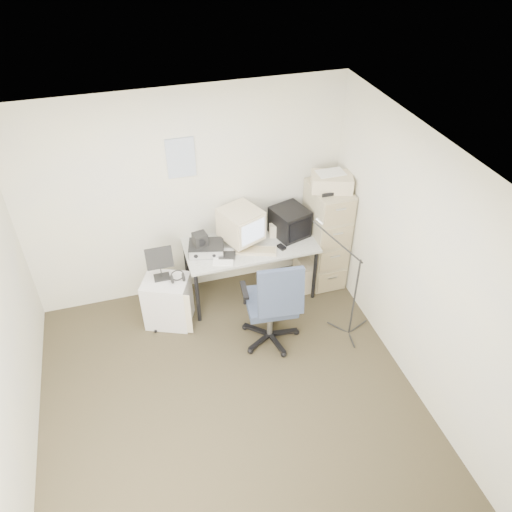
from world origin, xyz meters
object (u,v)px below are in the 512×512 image
object	(u,v)px
filing_cabinet	(325,235)
desk	(250,269)
side_cart	(168,301)
office_chair	(270,300)

from	to	relation	value
filing_cabinet	desk	distance (m)	0.99
desk	side_cart	distance (m)	1.05
filing_cabinet	desk	size ratio (longest dim) A/B	0.87
filing_cabinet	office_chair	xyz separation A→B (m)	(-0.96, -0.82, -0.08)
desk	office_chair	xyz separation A→B (m)	(-0.01, -0.79, 0.20)
filing_cabinet	desk	world-z (taller)	filing_cabinet
desk	side_cart	size ratio (longest dim) A/B	2.50
desk	office_chair	distance (m)	0.82
side_cart	filing_cabinet	bearing A→B (deg)	29.98
filing_cabinet	office_chair	world-z (taller)	filing_cabinet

